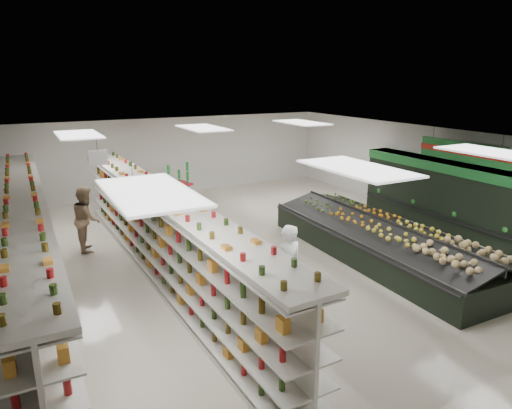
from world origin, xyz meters
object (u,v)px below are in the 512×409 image
gondola_left (28,248)px  shopper_main (287,269)px  gondola_center (162,238)px  produce_island (383,240)px  shopper_background (87,219)px  soda_endcap (175,186)px

gondola_left → shopper_main: bearing=-37.6°
shopper_main → gondola_center: bearing=-64.5°
gondola_left → shopper_main: 6.03m
produce_island → shopper_main: 4.20m
gondola_left → produce_island: gondola_left is taller
gondola_left → shopper_main: (4.75, -3.71, -0.06)m
gondola_center → shopper_background: 3.09m
gondola_left → soda_endcap: 7.61m
produce_island → shopper_main: shopper_main is taller
produce_island → shopper_background: bearing=148.4°
produce_island → shopper_main: (-3.95, -1.35, 0.47)m
gondola_left → shopper_main: size_ratio=6.66×
shopper_background → soda_endcap: bearing=-40.8°
gondola_center → shopper_main: bearing=-60.8°
gondola_center → produce_island: gondola_center is taller
gondola_center → produce_island: bearing=-17.7°
gondola_left → shopper_background: (1.57, 2.01, -0.08)m
shopper_background → shopper_main: bearing=-144.6°
soda_endcap → shopper_main: size_ratio=0.79×
gondola_left → produce_island: 9.03m
gondola_center → produce_island: size_ratio=1.70×
gondola_left → shopper_main: gondola_left is taller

